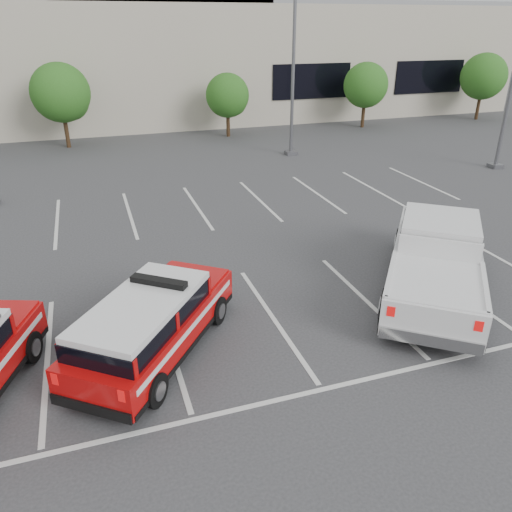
{
  "coord_description": "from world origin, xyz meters",
  "views": [
    {
      "loc": [
        -3.88,
        -10.1,
        6.85
      ],
      "look_at": [
        0.07,
        1.6,
        1.05
      ],
      "focal_mm": 35.0,
      "sensor_mm": 36.0,
      "label": 1
    }
  ],
  "objects_px": {
    "tree_mid_left": "(62,95)",
    "white_pickup": "(435,266)",
    "convention_building": "(131,53)",
    "fire_chief_suv": "(153,328)",
    "light_pole_mid": "(294,57)",
    "tree_right": "(366,87)",
    "tree_far_right": "(484,78)",
    "tree_mid_right": "(229,97)"
  },
  "relations": [
    {
      "from": "tree_right",
      "to": "tree_mid_right",
      "type": "bearing_deg",
      "value": -180.0
    },
    {
      "from": "convention_building",
      "to": "tree_right",
      "type": "relative_size",
      "value": 13.58
    },
    {
      "from": "convention_building",
      "to": "tree_mid_left",
      "type": "xyz_separation_m",
      "value": [
        -5.09,
        -9.82,
        -1.68
      ]
    },
    {
      "from": "convention_building",
      "to": "tree_mid_left",
      "type": "bearing_deg",
      "value": -117.4
    },
    {
      "from": "tree_mid_left",
      "to": "tree_right",
      "type": "xyz_separation_m",
      "value": [
        20.0,
        -0.0,
        -0.27
      ]
    },
    {
      "from": "convention_building",
      "to": "tree_mid_right",
      "type": "distance_m",
      "value": 11.2
    },
    {
      "from": "convention_building",
      "to": "fire_chief_suv",
      "type": "distance_m",
      "value": 32.79
    },
    {
      "from": "tree_mid_right",
      "to": "tree_right",
      "type": "height_order",
      "value": "tree_right"
    },
    {
      "from": "tree_far_right",
      "to": "tree_mid_right",
      "type": "bearing_deg",
      "value": -180.0
    },
    {
      "from": "convention_building",
      "to": "light_pole_mid",
      "type": "bearing_deg",
      "value": -66.74
    },
    {
      "from": "tree_right",
      "to": "fire_chief_suv",
      "type": "distance_m",
      "value": 29.03
    },
    {
      "from": "tree_mid_left",
      "to": "tree_far_right",
      "type": "xyz_separation_m",
      "value": [
        30.0,
        0.0,
        0.0
      ]
    },
    {
      "from": "convention_building",
      "to": "light_pole_mid",
      "type": "distance_m",
      "value": 17.27
    },
    {
      "from": "tree_right",
      "to": "tree_far_right",
      "type": "distance_m",
      "value": 10.0
    },
    {
      "from": "light_pole_mid",
      "to": "white_pickup",
      "type": "xyz_separation_m",
      "value": [
        -2.3,
        -16.05,
        -4.39
      ]
    },
    {
      "from": "tree_far_right",
      "to": "tree_right",
      "type": "bearing_deg",
      "value": -180.0
    },
    {
      "from": "tree_right",
      "to": "tree_far_right",
      "type": "xyz_separation_m",
      "value": [
        10.0,
        0.0,
        0.27
      ]
    },
    {
      "from": "convention_building",
      "to": "fire_chief_suv",
      "type": "relative_size",
      "value": 12.09
    },
    {
      "from": "light_pole_mid",
      "to": "fire_chief_suv",
      "type": "relative_size",
      "value": 2.06
    },
    {
      "from": "convention_building",
      "to": "tree_mid_right",
      "type": "bearing_deg",
      "value": -63.43
    },
    {
      "from": "tree_mid_left",
      "to": "white_pickup",
      "type": "xyz_separation_m",
      "value": [
        9.6,
        -22.1,
        -2.24
      ]
    },
    {
      "from": "tree_right",
      "to": "tree_far_right",
      "type": "relative_size",
      "value": 0.91
    },
    {
      "from": "light_pole_mid",
      "to": "white_pickup",
      "type": "distance_m",
      "value": 16.8
    },
    {
      "from": "tree_mid_right",
      "to": "light_pole_mid",
      "type": "bearing_deg",
      "value": -72.48
    },
    {
      "from": "tree_mid_right",
      "to": "white_pickup",
      "type": "bearing_deg",
      "value": -91.02
    },
    {
      "from": "tree_right",
      "to": "fire_chief_suv",
      "type": "xyz_separation_m",
      "value": [
        -18.15,
        -22.56,
        -2.07
      ]
    },
    {
      "from": "convention_building",
      "to": "fire_chief_suv",
      "type": "bearing_deg",
      "value": -95.72
    },
    {
      "from": "tree_right",
      "to": "light_pole_mid",
      "type": "relative_size",
      "value": 0.43
    },
    {
      "from": "tree_far_right",
      "to": "white_pickup",
      "type": "relative_size",
      "value": 0.74
    },
    {
      "from": "convention_building",
      "to": "tree_right",
      "type": "xyz_separation_m",
      "value": [
        14.91,
        -9.82,
        -1.95
      ]
    },
    {
      "from": "fire_chief_suv",
      "to": "white_pickup",
      "type": "distance_m",
      "value": 7.77
    },
    {
      "from": "tree_far_right",
      "to": "white_pickup",
      "type": "height_order",
      "value": "tree_far_right"
    },
    {
      "from": "tree_mid_right",
      "to": "tree_right",
      "type": "distance_m",
      "value": 10.0
    },
    {
      "from": "tree_mid_right",
      "to": "convention_building",
      "type": "bearing_deg",
      "value": 116.57
    },
    {
      "from": "tree_mid_right",
      "to": "fire_chief_suv",
      "type": "bearing_deg",
      "value": -109.86
    },
    {
      "from": "tree_mid_left",
      "to": "white_pickup",
      "type": "relative_size",
      "value": 0.74
    },
    {
      "from": "convention_building",
      "to": "fire_chief_suv",
      "type": "xyz_separation_m",
      "value": [
        -3.24,
        -32.38,
        -4.02
      ]
    },
    {
      "from": "tree_mid_left",
      "to": "tree_far_right",
      "type": "bearing_deg",
      "value": 0.0
    },
    {
      "from": "tree_mid_left",
      "to": "light_pole_mid",
      "type": "relative_size",
      "value": 0.47
    },
    {
      "from": "tree_right",
      "to": "white_pickup",
      "type": "xyz_separation_m",
      "value": [
        -10.4,
        -22.1,
        -1.97
      ]
    },
    {
      "from": "fire_chief_suv",
      "to": "tree_mid_right",
      "type": "bearing_deg",
      "value": 107.55
    },
    {
      "from": "tree_right",
      "to": "white_pickup",
      "type": "bearing_deg",
      "value": -115.2
    }
  ]
}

